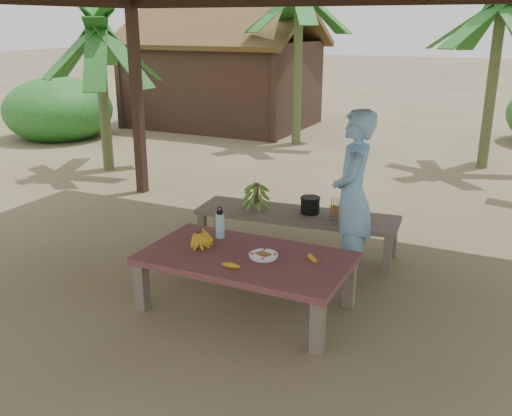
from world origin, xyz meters
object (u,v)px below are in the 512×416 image
at_px(plate, 263,256).
at_px(woman, 353,195).
at_px(work_table, 246,262).
at_px(cooking_pot, 310,205).
at_px(bench, 296,218).
at_px(ripe_banana_bunch, 198,238).
at_px(water_flask, 220,225).

distance_m(plate, woman, 1.20).
relative_size(work_table, plate, 7.15).
relative_size(plate, cooking_pot, 1.22).
height_order(bench, plate, plate).
xyz_separation_m(ripe_banana_bunch, cooking_pot, (0.54, 1.44, -0.04)).
bearing_deg(bench, ripe_banana_bunch, -111.97).
distance_m(water_flask, woman, 1.32).
distance_m(plate, water_flask, 0.64).
bearing_deg(plate, woman, 66.51).
relative_size(ripe_banana_bunch, woman, 0.15).
distance_m(bench, water_flask, 1.19).
distance_m(work_table, woman, 1.31).
bearing_deg(ripe_banana_bunch, work_table, -2.96).
relative_size(bench, plate, 8.92).
relative_size(work_table, ripe_banana_bunch, 7.25).
distance_m(work_table, ripe_banana_bunch, 0.51).
xyz_separation_m(plate, water_flask, (-0.57, 0.26, 0.11)).
xyz_separation_m(bench, ripe_banana_bunch, (-0.40, -1.38, 0.18)).
relative_size(bench, water_flask, 7.33).
bearing_deg(ripe_banana_bunch, plate, -0.14).
distance_m(cooking_pot, woman, 0.75).
relative_size(plate, woman, 0.15).
bearing_deg(woman, bench, -127.27).
xyz_separation_m(work_table, woman, (0.62, 1.09, 0.40)).
bearing_deg(plate, work_table, -171.38).
relative_size(water_flask, woman, 0.18).
relative_size(bench, ripe_banana_bunch, 9.04).
height_order(work_table, bench, work_table).
distance_m(ripe_banana_bunch, plate, 0.65).
bearing_deg(work_table, water_flask, 145.19).
bearing_deg(bench, water_flask, -111.71).
xyz_separation_m(work_table, water_flask, (-0.41, 0.28, 0.19)).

